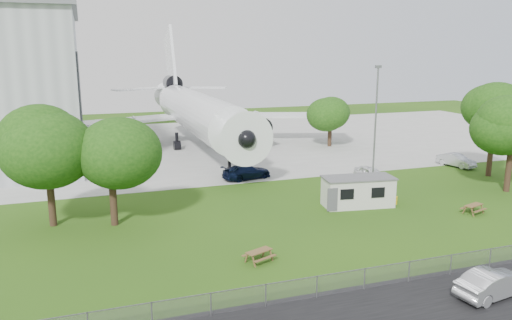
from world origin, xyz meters
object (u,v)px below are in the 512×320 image
object	(u,v)px
airliner	(195,110)
picnic_west	(259,262)
car_centre_sedan	(493,284)
picnic_east	(473,213)
site_cabin	(358,191)

from	to	relation	value
airliner	picnic_west	distance (m)	40.35
picnic_west	car_centre_sedan	world-z (taller)	car_centre_sedan
picnic_west	car_centre_sedan	size ratio (longest dim) A/B	0.38
picnic_east	car_centre_sedan	size ratio (longest dim) A/B	0.38
airliner	picnic_west	size ratio (longest dim) A/B	26.52
car_centre_sedan	picnic_east	bearing A→B (deg)	-47.76
site_cabin	car_centre_sedan	distance (m)	17.13
airliner	picnic_west	xyz separation A→B (m)	(-4.43, -39.76, -5.27)
picnic_west	picnic_east	distance (m)	20.58
airliner	site_cabin	world-z (taller)	airliner
site_cabin	picnic_east	xyz separation A→B (m)	(8.13, -5.01, -1.31)
airliner	site_cabin	bearing A→B (deg)	-76.14
airliner	car_centre_sedan	distance (m)	49.01
picnic_west	picnic_east	size ratio (longest dim) A/B	1.00
site_cabin	picnic_east	size ratio (longest dim) A/B	3.84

